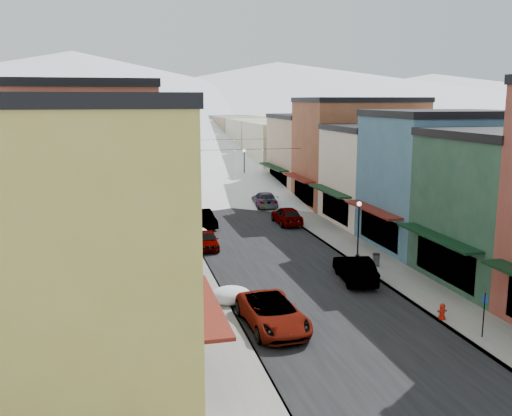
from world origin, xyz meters
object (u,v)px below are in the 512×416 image
car_silver_sedan (207,240)px  car_green_sedan (355,269)px  car_white_suv (273,313)px  fire_hydrant (442,312)px  trash_can (376,260)px  streetlamp_near (359,222)px  car_dark_hatch (203,219)px

car_silver_sedan → car_green_sedan: car_green_sedan is taller
car_white_suv → fire_hydrant: size_ratio=6.81×
car_white_suv → car_green_sedan: size_ratio=1.15×
trash_can → streetlamp_near: bearing=94.5°
car_white_suv → streetlamp_near: bearing=46.7°
fire_hydrant → streetlamp_near: bearing=87.0°
car_white_suv → streetlamp_near: streetlamp_near is taller
car_green_sedan → trash_can: size_ratio=5.79×
car_green_sedan → car_white_suv: bearing=48.7°
car_dark_hatch → streetlamp_near: bearing=-60.5°
car_white_suv → car_silver_sedan: 16.18m
car_green_sedan → trash_can: 3.43m
car_white_suv → trash_can: car_white_suv is taller
car_dark_hatch → trash_can: bearing=-64.8°
car_green_sedan → trash_can: car_green_sedan is taller
car_silver_sedan → fire_hydrant: (9.50, -17.41, -0.14)m
car_silver_sedan → streetlamp_near: size_ratio=0.99×
car_dark_hatch → trash_can: car_dark_hatch is taller
car_white_suv → car_dark_hatch: bearing=87.1°
car_silver_sedan → car_white_suv: bearing=-83.5°
car_dark_hatch → streetlamp_near: 16.01m
car_white_suv → streetlamp_near: size_ratio=1.43×
fire_hydrant → streetlamp_near: 12.41m
car_silver_sedan → fire_hydrant: size_ratio=4.72×
car_green_sedan → car_dark_hatch: bearing=-60.6°
car_green_sedan → fire_hydrant: car_green_sedan is taller
car_silver_sedan → streetlamp_near: bearing=-23.5°
car_dark_hatch → fire_hydrant: car_dark_hatch is taller
car_dark_hatch → streetlamp_near: size_ratio=1.14×
fire_hydrant → car_green_sedan: bearing=103.1°
fire_hydrant → trash_can: bearing=85.0°
car_white_suv → car_silver_sedan: (-0.80, 16.16, -0.12)m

